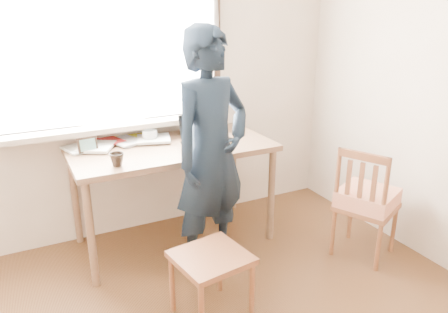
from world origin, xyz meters
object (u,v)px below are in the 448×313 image
mug_white (150,136)px  laptop (202,136)px  work_chair (211,264)px  person (211,155)px  side_chair (366,200)px  desk (172,156)px  mug_dark (117,160)px

mug_white → laptop: bearing=-29.7°
work_chair → person: (0.24, 0.50, 0.50)m
mug_white → work_chair: (-0.00, -1.11, -0.50)m
work_chair → side_chair: bearing=4.9°
person → side_chair: bearing=-37.6°
desk → mug_dark: (-0.47, -0.25, 0.13)m
desk → mug_white: size_ratio=12.97×
desk → work_chair: desk is taller
laptop → mug_white: (-0.35, 0.20, -0.01)m
desk → side_chair: (1.20, -0.83, -0.27)m
work_chair → person: person is taller
laptop → mug_white: size_ratio=2.81×
mug_dark → work_chair: bearing=-63.2°
mug_white → person: (0.24, -0.61, 0.00)m
mug_white → person: person is taller
desk → mug_dark: bearing=-152.1°
mug_white → side_chair: 1.70m
desk → mug_dark: mug_dark is taller
mug_dark → work_chair: (0.35, -0.70, -0.49)m
desk → laptop: size_ratio=4.62×
side_chair → person: person is taller
work_chair → person: 0.75m
person → desk: bearing=87.5°
desk → mug_dark: 0.55m
desk → work_chair: bearing=-97.2°
desk → work_chair: (-0.12, -0.95, -0.37)m
side_chair → desk: bearing=145.2°
mug_white → mug_dark: mug_white is taller
desk → person: bearing=-74.7°
mug_white → person: 0.66m
person → laptop: bearing=56.4°
mug_dark → person: (0.59, -0.20, 0.00)m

